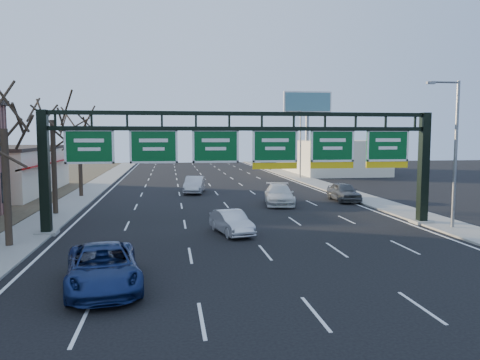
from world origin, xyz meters
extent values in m
plane|color=black|center=(0.00, 0.00, 0.00)|extent=(160.00, 160.00, 0.00)
cube|color=gray|center=(-12.80, 20.00, 0.06)|extent=(3.00, 120.00, 0.12)
cube|color=gray|center=(12.80, 20.00, 0.06)|extent=(3.00, 120.00, 0.12)
cube|color=white|center=(0.00, 20.00, 0.01)|extent=(21.60, 120.00, 0.01)
cube|color=black|center=(-11.70, 8.00, 3.60)|extent=(0.55, 0.55, 7.20)
cube|color=gray|center=(-11.70, 8.00, 0.10)|extent=(1.20, 1.20, 0.20)
cube|color=black|center=(11.70, 8.00, 3.60)|extent=(0.55, 0.55, 7.20)
cube|color=gray|center=(11.70, 8.00, 0.10)|extent=(1.20, 1.20, 0.20)
cube|color=black|center=(0.00, 8.00, 7.05)|extent=(23.40, 0.25, 0.25)
cube|color=black|center=(0.00, 8.00, 6.15)|extent=(23.40, 0.25, 0.25)
cube|color=#054D1E|center=(-9.17, 8.00, 5.10)|extent=(2.80, 0.10, 2.00)
cube|color=#054D1E|center=(-5.50, 8.00, 5.10)|extent=(2.80, 0.10, 2.00)
cube|color=#054D1E|center=(-1.83, 8.00, 5.10)|extent=(2.80, 0.10, 2.00)
cube|color=#054D1E|center=(1.83, 8.00, 5.10)|extent=(2.80, 0.10, 2.00)
cube|color=yellow|center=(1.83, 8.00, 3.88)|extent=(2.80, 0.10, 0.40)
cube|color=#054D1E|center=(5.50, 8.00, 5.10)|extent=(2.80, 0.10, 2.00)
cube|color=yellow|center=(5.50, 8.00, 3.88)|extent=(2.80, 0.10, 0.40)
cube|color=#054D1E|center=(9.17, 8.00, 5.10)|extent=(2.80, 0.10, 2.00)
cube|color=yellow|center=(9.17, 8.00, 3.88)|extent=(2.80, 0.10, 0.40)
cube|color=#9D110F|center=(-16.40, 29.00, 3.00)|extent=(1.20, 18.00, 0.40)
cube|color=beige|center=(20.00, 50.00, 2.50)|extent=(12.00, 20.00, 5.00)
cylinder|color=black|center=(-12.80, 5.00, 3.16)|extent=(0.36, 0.36, 6.08)
cylinder|color=black|center=(-12.80, 15.00, 3.54)|extent=(0.36, 0.36, 6.84)
cylinder|color=black|center=(-12.80, 25.00, 3.35)|extent=(0.36, 0.36, 6.46)
cylinder|color=slate|center=(12.60, 6.00, 4.62)|extent=(0.20, 0.20, 9.00)
cylinder|color=slate|center=(11.70, 6.00, 9.02)|extent=(1.80, 0.12, 0.12)
cube|color=slate|center=(10.80, 6.00, 8.97)|extent=(0.50, 0.22, 0.15)
cylinder|color=slate|center=(12.60, 40.00, 4.62)|extent=(0.20, 0.20, 9.00)
cylinder|color=slate|center=(11.70, 40.00, 9.02)|extent=(1.80, 0.12, 0.12)
cube|color=slate|center=(10.80, 40.00, 8.97)|extent=(0.50, 0.22, 0.15)
cylinder|color=slate|center=(15.00, 45.00, 4.50)|extent=(0.50, 0.50, 9.00)
cube|color=slate|center=(15.00, 45.00, 9.00)|extent=(3.00, 0.30, 0.20)
cube|color=white|center=(15.00, 45.00, 10.50)|extent=(7.00, 0.30, 3.00)
cube|color=teal|center=(15.00, 44.80, 10.50)|extent=(6.60, 0.05, 2.60)
cylinder|color=black|center=(11.80, 55.00, 3.50)|extent=(0.18, 0.18, 7.00)
cylinder|color=black|center=(8.00, 55.00, 6.80)|extent=(7.60, 0.14, 0.14)
imported|color=black|center=(6.00, 55.00, 6.00)|extent=(0.20, 0.20, 1.00)
imported|color=black|center=(2.00, 55.00, 6.00)|extent=(0.54, 0.54, 1.62)
imported|color=navy|center=(-7.14, -2.29, 0.79)|extent=(3.50, 6.06, 1.59)
imported|color=silver|center=(-1.07, 6.61, 0.68)|extent=(2.35, 4.35, 1.36)
imported|color=silver|center=(4.43, 17.64, 0.82)|extent=(3.20, 5.97, 1.65)
imported|color=#45484B|center=(10.50, 18.77, 0.81)|extent=(2.01, 4.81, 1.63)
imported|color=#B0B1B5|center=(-2.13, 26.57, 0.82)|extent=(2.52, 5.20, 1.64)
camera|label=1|loc=(-4.60, -20.10, 5.74)|focal=35.00mm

